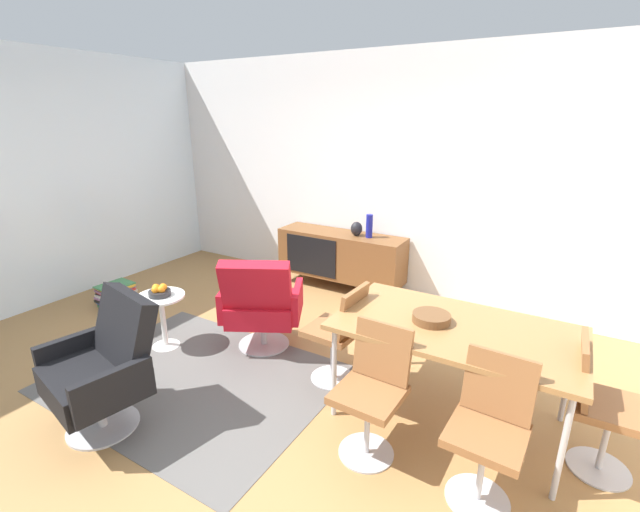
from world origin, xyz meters
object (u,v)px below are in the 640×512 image
dining_chair_far_end (601,402)px  dining_chair_near_window (339,330)px  vase_sculptural_dark (357,229)px  dining_chair_front_right (490,426)px  vase_cobalt (369,226)px  dining_chair_front_left (373,387)px  fruit_bowl (159,291)px  magazine_stack (116,294)px  wooden_bowl_on_table (431,318)px  armchair_black_shell (104,365)px  lounge_chair_red (261,303)px  dining_table (455,332)px  side_table_round (163,315)px  sideboard (341,255)px

dining_chair_far_end → dining_chair_near_window: same height
vase_sculptural_dark → dining_chair_front_right: vase_sculptural_dark is taller
vase_cobalt → dining_chair_front_left: vase_cobalt is taller
fruit_bowl → magazine_stack: (-1.26, 0.36, -0.44)m
dining_chair_far_end → magazine_stack: bearing=179.8°
wooden_bowl_on_table → armchair_black_shell: 2.28m
dining_chair_front_left → lounge_chair_red: 1.55m
fruit_bowl → magazine_stack: size_ratio=0.50×
vase_sculptural_dark → wooden_bowl_on_table: (1.46, -1.81, -0.03)m
dining_chair_near_window → fruit_bowl: (-1.69, -0.34, 0.09)m
dining_chair_far_end → fruit_bowl: bearing=-174.3°
dining_table → lounge_chair_red: bearing=177.1°
dining_chair_far_end → dining_chair_near_window: size_ratio=1.00×
dining_chair_far_end → vase_sculptural_dark: bearing=144.6°
vase_sculptural_dark → fruit_bowl: bearing=-114.1°
dining_chair_front_left → magazine_stack: 3.55m
wooden_bowl_on_table → fruit_bowl: size_ratio=1.30×
dining_chair_front_right → armchair_black_shell: size_ratio=0.90×
dining_table → lounge_chair_red: lounge_chair_red is taller
vase_cobalt → armchair_black_shell: size_ratio=0.29×
wooden_bowl_on_table → dining_chair_front_right: 0.80m
dining_table → armchair_black_shell: (-2.04, -1.28, -0.23)m
wooden_bowl_on_table → side_table_round: size_ratio=0.50×
dining_chair_front_left → lounge_chair_red: lounge_chair_red is taller
magazine_stack → armchair_black_shell: bearing=-35.8°
vase_sculptural_dark → magazine_stack: vase_sculptural_dark is taller
wooden_bowl_on_table → lounge_chair_red: 1.62m
wooden_bowl_on_table → vase_cobalt: bearing=125.7°
vase_cobalt → dining_chair_near_window: size_ratio=0.32×
sideboard → dining_chair_near_window: size_ratio=1.87×
sideboard → vase_sculptural_dark: 0.42m
sideboard → dining_chair_front_left: size_ratio=1.87×
sideboard → fruit_bowl: size_ratio=8.00×
vase_cobalt → wooden_bowl_on_table: size_ratio=1.06×
dining_chair_front_left → dining_table: bearing=58.1°
dining_table → dining_chair_front_right: bearing=-57.7°
dining_table → wooden_bowl_on_table: size_ratio=6.15×
lounge_chair_red → fruit_bowl: 0.94m
vase_sculptural_dark → wooden_bowl_on_table: vase_sculptural_dark is taller
dining_chair_front_right → lounge_chair_red: lounge_chair_red is taller
vase_cobalt → magazine_stack: 3.05m
dining_chair_front_right → armchair_black_shell: (-2.39, -0.72, -0.00)m
wooden_bowl_on_table → armchair_black_shell: size_ratio=0.27×
dining_chair_front_left → dining_chair_near_window: (-0.54, 0.56, 0.00)m
dining_chair_front_right → wooden_bowl_on_table: bearing=133.9°
dining_chair_far_end → armchair_black_shell: size_ratio=0.90×
fruit_bowl → vase_cobalt: bearing=62.3°
dining_table → fruit_bowl: dining_table is taller
lounge_chair_red → magazine_stack: bearing=-178.0°
lounge_chair_red → magazine_stack: lounge_chair_red is taller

